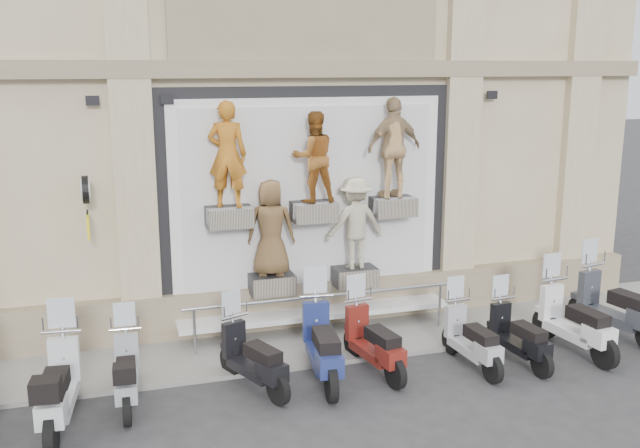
# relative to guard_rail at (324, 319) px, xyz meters

# --- Properties ---
(ground) EXTENTS (90.00, 90.00, 0.00)m
(ground) POSITION_rel_guard_rail_xyz_m (0.00, -2.00, -0.47)
(ground) COLOR #303032
(ground) RESTS_ON ground
(sidewalk) EXTENTS (16.00, 2.20, 0.08)m
(sidewalk) POSITION_rel_guard_rail_xyz_m (0.00, 0.10, -0.43)
(sidewalk) COLOR gray
(sidewalk) RESTS_ON ground
(building) EXTENTS (14.00, 8.60, 12.00)m
(building) POSITION_rel_guard_rail_xyz_m (0.00, 5.00, 5.54)
(building) COLOR beige
(building) RESTS_ON ground
(shop_vitrine) EXTENTS (5.60, 0.83, 4.30)m
(shop_vitrine) POSITION_rel_guard_rail_xyz_m (0.09, 0.74, 1.97)
(shop_vitrine) COLOR black
(shop_vitrine) RESTS_ON ground
(guard_rail) EXTENTS (5.06, 0.10, 0.93)m
(guard_rail) POSITION_rel_guard_rail_xyz_m (0.00, 0.00, 0.00)
(guard_rail) COLOR #9EA0A5
(guard_rail) RESTS_ON ground
(clock_sign_bracket) EXTENTS (0.10, 0.80, 1.02)m
(clock_sign_bracket) POSITION_rel_guard_rail_xyz_m (-3.90, 0.47, 2.34)
(clock_sign_bracket) COLOR black
(clock_sign_bracket) RESTS_ON ground
(scooter_b) EXTENTS (0.81, 2.10, 1.66)m
(scooter_b) POSITION_rel_guard_rail_xyz_m (-4.40, -1.80, 0.36)
(scooter_b) COLOR silver
(scooter_b) RESTS_ON ground
(scooter_c) EXTENTS (0.60, 1.76, 1.41)m
(scooter_c) POSITION_rel_guard_rail_xyz_m (-3.48, -1.39, 0.24)
(scooter_c) COLOR #8F969B
(scooter_c) RESTS_ON ground
(scooter_d) EXTENTS (1.15, 1.86, 1.46)m
(scooter_d) POSITION_rel_guard_rail_xyz_m (-1.60, -1.44, 0.27)
(scooter_d) COLOR black
(scooter_d) RESTS_ON ground
(scooter_e) EXTENTS (0.87, 2.15, 1.69)m
(scooter_e) POSITION_rel_guard_rail_xyz_m (-0.48, -1.44, 0.38)
(scooter_e) COLOR navy
(scooter_e) RESTS_ON ground
(scooter_f) EXTENTS (0.82, 1.91, 1.50)m
(scooter_f) POSITION_rel_guard_rail_xyz_m (0.41, -1.40, 0.29)
(scooter_f) COLOR maroon
(scooter_f) RESTS_ON ground
(scooter_g) EXTENTS (0.60, 1.77, 1.41)m
(scooter_g) POSITION_rel_guard_rail_xyz_m (2.02, -1.71, 0.24)
(scooter_g) COLOR #9D9EA4
(scooter_g) RESTS_ON ground
(scooter_h) EXTENTS (0.65, 1.75, 1.39)m
(scooter_h) POSITION_rel_guard_rail_xyz_m (2.86, -1.80, 0.23)
(scooter_h) COLOR black
(scooter_h) RESTS_ON ground
(scooter_i) EXTENTS (0.79, 2.07, 1.64)m
(scooter_i) POSITION_rel_guard_rail_xyz_m (4.03, -1.69, 0.35)
(scooter_i) COLOR white
(scooter_i) RESTS_ON ground
(scooter_j) EXTENTS (1.00, 2.21, 1.73)m
(scooter_j) POSITION_rel_guard_rail_xyz_m (5.19, -1.33, 0.40)
(scooter_j) COLOR #2F323A
(scooter_j) RESTS_ON ground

